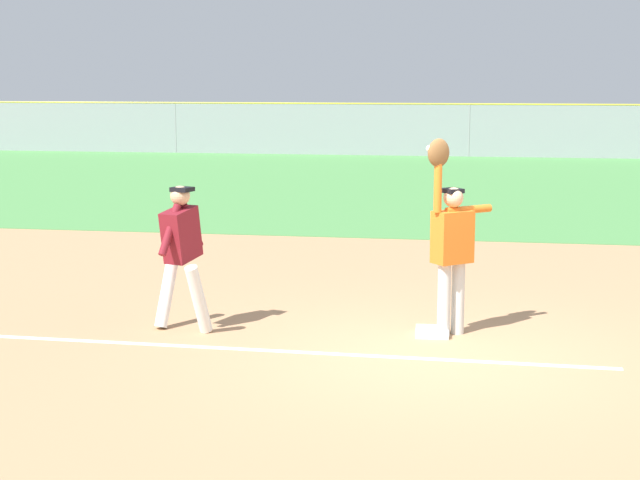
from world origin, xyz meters
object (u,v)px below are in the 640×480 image
Objects in this scene: parked_car_silver at (546,134)px; runner at (181,248)px; first_base at (432,332)px; baseball at (429,149)px; fielder at (451,240)px; parked_car_black at (313,133)px; parked_car_green at (440,133)px.

runner is at bearing -103.28° from parked_car_silver.
parked_car_silver is (3.06, 29.42, 0.63)m from first_base.
baseball is at bearing 20.60° from runner.
parked_car_silver reaches higher than first_base.
first_base is at bearing 67.14° from fielder.
first_base is at bearing -97.85° from parked_car_silver.
parked_car_black and parked_car_green have the same top height.
runner is 0.38× the size of parked_car_black.
first_base is 2.13m from baseball.
fielder reaches higher than first_base.
runner is 23.24× the size of baseball.
runner is at bearing 57.30° from fielder.
runner is 30.30m from parked_car_silver.
runner is 0.39× the size of parked_car_silver.
parked_car_green is (-1.20, 29.40, 0.63)m from first_base.
baseball reaches higher than runner.
first_base is 0.09× the size of parked_car_green.
parked_car_silver is at bearing 95.93° from runner.
baseball is at bearing -119.92° from first_base.
parked_car_green reaches higher than first_base.
parked_car_green is 4.26m from parked_car_silver.
fielder reaches higher than parked_car_silver.
parked_car_black is at bearing -177.11° from parked_car_green.
fielder is 29.51m from parked_car_silver.
fielder is 0.51× the size of parked_car_green.
parked_car_black is 5.26m from parked_car_green.
runner is at bearing -174.54° from first_base.
parked_car_black and parked_car_silver have the same top height.
parked_car_green and parked_car_silver have the same top height.
parked_car_black is (-6.38, 29.17, -1.49)m from baseball.
parked_car_black is at bearing 102.51° from first_base.
runner reaches higher than first_base.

